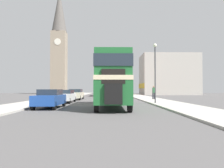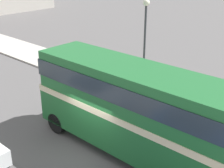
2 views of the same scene
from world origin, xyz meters
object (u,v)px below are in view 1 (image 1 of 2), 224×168
Objects in this scene: street_lamp at (155,64)px; car_parked_near at (50,98)px; bus_distant at (109,84)px; car_parked_mid at (65,96)px; double_decker_bus at (112,78)px; pedestrian_walking at (154,92)px; car_parked_far at (76,94)px; church_tower at (59,40)px.

car_parked_near is at bearing -154.47° from street_lamp.
car_parked_mid is at bearing -101.95° from bus_distant.
double_decker_bus is 6.03× the size of pedestrian_walking.
car_parked_mid is (-0.22, 6.76, -0.02)m from car_parked_near.
car_parked_near is (-4.54, -29.25, -1.81)m from bus_distant.
bus_distant is at bearing 81.17° from car_parked_near.
car_parked_near is 0.95× the size of car_parked_mid.
bus_distant is 16.36m from car_parked_far.
church_tower is at bearing 103.60° from car_parked_mid.
car_parked_near is 10.63m from street_lamp.
pedestrian_walking reaches higher than car_parked_near.
pedestrian_walking is 45.02m from church_tower.
bus_distant is at bearing 73.57° from car_parked_far.
street_lamp reaches higher than car_parked_far.
bus_distant is at bearing -52.98° from church_tower.
car_parked_far is 13.45m from street_lamp.
car_parked_near is at bearing -165.87° from double_decker_bus.
church_tower is at bearing 119.95° from pedestrian_walking.
car_parked_near is 0.71× the size of street_lamp.
car_parked_far is 0.14× the size of church_tower.
car_parked_near is at bearing -98.83° from bus_distant.
car_parked_far reaches higher than car_parked_near.
car_parked_far is at bearing -73.64° from church_tower.
street_lamp is (9.20, -9.28, 3.19)m from car_parked_far.
car_parked_far is 40.18m from church_tower.
street_lamp is (9.15, 4.37, 3.20)m from car_parked_near.
bus_distant is 5.67× the size of pedestrian_walking.
street_lamp is at bearing -45.24° from car_parked_far.
bus_distant is 0.31× the size of church_tower.
street_lamp reaches higher than car_parked_near.
double_decker_bus is 5.25m from car_parked_near.
church_tower is (-19.63, 44.80, 12.42)m from street_lamp.
car_parked_near is 0.13× the size of church_tower.
bus_distant is at bearing 78.05° from car_parked_mid.
bus_distant is 25.34m from street_lamp.
bus_distant is 28.51m from church_tower.
street_lamp is at bearing 36.19° from double_decker_bus.
double_decker_bus is 28.03m from bus_distant.
double_decker_bus is at bearing -68.51° from car_parked_far.
car_parked_mid is at bearing 91.82° from car_parked_near.
double_decker_bus reaches higher than car_parked_far.
car_parked_mid is at bearing 132.39° from double_decker_bus.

